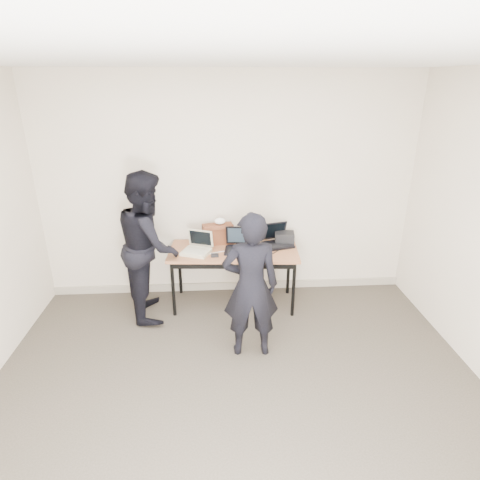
{
  "coord_description": "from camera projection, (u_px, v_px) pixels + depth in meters",
  "views": [
    {
      "loc": [
        -0.16,
        -2.44,
        2.58
      ],
      "look_at": [
        0.1,
        1.6,
        0.95
      ],
      "focal_mm": 30.0,
      "sensor_mm": 36.0,
      "label": 1
    }
  ],
  "objects": [
    {
      "name": "leather_satchel",
      "position": [
        218.0,
        233.0,
        4.84
      ],
      "size": [
        0.38,
        0.24,
        0.25
      ],
      "rotation": [
        0.0,
        0.0,
        0.17
      ],
      "color": "#5F2E19",
      "rests_on": "desk"
    },
    {
      "name": "desk",
      "position": [
        234.0,
        255.0,
        4.71
      ],
      "size": [
        1.54,
        0.75,
        0.72
      ],
      "rotation": [
        0.0,
        0.0,
        -0.07
      ],
      "color": "#9B5E3B",
      "rests_on": "ground"
    },
    {
      "name": "laptop_beige",
      "position": [
        197.0,
        248.0,
        4.61
      ],
      "size": [
        0.39,
        0.38,
        0.24
      ],
      "rotation": [
        0.0,
        0.0,
        -0.38
      ],
      "color": "beige",
      "rests_on": "desk"
    },
    {
      "name": "person_observer",
      "position": [
        149.0,
        245.0,
        4.5
      ],
      "size": [
        0.76,
        0.91,
        1.69
      ],
      "primitive_type": "imported",
      "rotation": [
        0.0,
        0.0,
        1.72
      ],
      "color": "black",
      "rests_on": "ground"
    },
    {
      "name": "baseboard",
      "position": [
        229.0,
        286.0,
        5.28
      ],
      "size": [
        4.5,
        0.03,
        0.1
      ],
      "primitive_type": "cube",
      "color": "#A29886",
      "rests_on": "ground"
    },
    {
      "name": "equipment_box",
      "position": [
        284.0,
        238.0,
        4.87
      ],
      "size": [
        0.25,
        0.22,
        0.13
      ],
      "primitive_type": "cube",
      "rotation": [
        0.0,
        0.0,
        -0.12
      ],
      "color": "black",
      "rests_on": "desk"
    },
    {
      "name": "room",
      "position": [
        240.0,
        274.0,
        2.72
      ],
      "size": [
        4.6,
        4.6,
        2.8
      ],
      "color": "#423C33",
      "rests_on": "ground"
    },
    {
      "name": "cables",
      "position": [
        237.0,
        250.0,
        4.68
      ],
      "size": [
        1.15,
        0.41,
        0.01
      ],
      "rotation": [
        0.0,
        0.0,
        -0.13
      ],
      "color": "silver",
      "rests_on": "desk"
    },
    {
      "name": "laptop_right",
      "position": [
        276.0,
        240.0,
        4.83
      ],
      "size": [
        0.42,
        0.41,
        0.25
      ],
      "rotation": [
        0.0,
        0.0,
        0.27
      ],
      "color": "black",
      "rests_on": "desk"
    },
    {
      "name": "person_typist",
      "position": [
        251.0,
        286.0,
        3.82
      ],
      "size": [
        0.54,
        0.36,
        1.49
      ],
      "primitive_type": "imported",
      "rotation": [
        0.0,
        0.0,
        3.14
      ],
      "color": "black",
      "rests_on": "ground"
    },
    {
      "name": "power_brick",
      "position": [
        215.0,
        255.0,
        4.51
      ],
      "size": [
        0.09,
        0.06,
        0.03
      ],
      "primitive_type": "cube",
      "rotation": [
        0.0,
        0.0,
        0.08
      ],
      "color": "black",
      "rests_on": "desk"
    },
    {
      "name": "tissue",
      "position": [
        220.0,
        221.0,
        4.78
      ],
      "size": [
        0.13,
        0.1,
        0.08
      ],
      "primitive_type": "ellipsoid",
      "rotation": [
        0.0,
        0.0,
        0.02
      ],
      "color": "white",
      "rests_on": "leather_satchel"
    },
    {
      "name": "laptop_center",
      "position": [
        240.0,
        245.0,
        4.68
      ],
      "size": [
        0.37,
        0.36,
        0.26
      ],
      "rotation": [
        0.0,
        0.0,
        -0.12
      ],
      "color": "black",
      "rests_on": "desk"
    }
  ]
}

